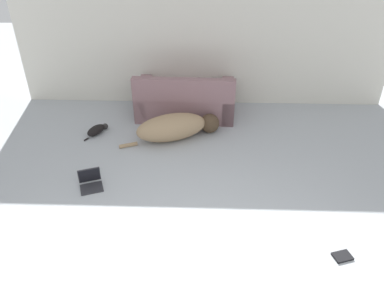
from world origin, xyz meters
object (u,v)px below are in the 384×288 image
Objects in this scene: dog at (176,127)px; book_black at (342,256)px; couch at (185,101)px; laptop_open at (90,181)px; cat at (97,130)px.

dog reaches higher than book_black.
book_black is at bearing 121.57° from couch.
couch is 4.63× the size of laptop_open.
cat is (-1.41, -0.70, -0.20)m from couch.
book_black is at bearing -95.62° from cat.
dog is at bearing 29.19° from laptop_open.
dog reaches higher than laptop_open.
couch is 1.06× the size of dog.
dog is 3.40× the size of cat.
dog is (-0.11, -0.79, -0.07)m from couch.
laptop_open is (-1.05, -1.26, -0.12)m from dog.
cat is 4.06m from book_black.
laptop_open is at bearing 62.24° from couch.
laptop_open reaches higher than cat.
laptop_open is 3.18m from book_black.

